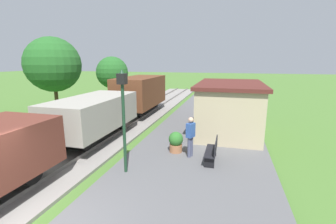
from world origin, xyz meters
The scene contains 8 objects.
freight_train centered at (-2.40, 7.21, 1.51)m, with size 2.50×19.40×2.72m.
station_hut centered at (4.40, 9.64, 1.65)m, with size 3.50×5.80×2.78m.
bench_near_hut centered at (3.86, 5.14, 0.72)m, with size 0.42×1.50×0.91m.
person_waiting centered at (2.91, 5.42, 1.18)m, with size 0.37×0.44×1.71m.
potted_planter centered at (2.20, 5.77, 0.72)m, with size 0.64×0.64×0.92m.
lamp_post_near centered at (0.87, 3.42, 2.80)m, with size 0.28×0.28×3.70m.
tree_trackside_far centered at (-8.76, 11.52, 3.91)m, with size 4.15×4.15×5.99m.
tree_field_left centered at (-7.39, 18.21, 3.01)m, with size 3.23×3.23×4.63m.
Camera 1 is at (4.41, -3.84, 4.23)m, focal length 25.13 mm.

